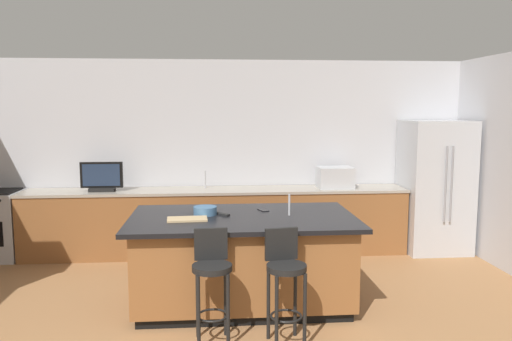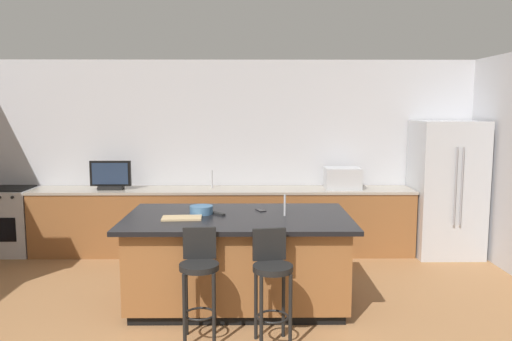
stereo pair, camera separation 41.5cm
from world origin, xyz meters
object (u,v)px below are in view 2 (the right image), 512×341
(refrigerator, at_px, (446,188))
(bar_stool_left, at_px, (199,275))
(range_oven, at_px, (7,221))
(fruit_bowl, at_px, (201,210))
(tv_monitor, at_px, (111,176))
(bar_stool_right, at_px, (272,277))
(kitchen_island, at_px, (238,259))
(cell_phone, at_px, (261,210))
(tv_remote, at_px, (219,214))
(microwave, at_px, (343,178))
(cutting_board, at_px, (182,218))

(refrigerator, distance_m, bar_stool_left, 4.02)
(range_oven, height_order, bar_stool_left, bar_stool_left)
(bar_stool_left, bearing_deg, fruit_bowl, 90.74)
(range_oven, height_order, tv_monitor, tv_monitor)
(tv_monitor, xyz_separation_m, bar_stool_right, (2.08, -2.65, -0.50))
(kitchen_island, bearing_deg, bar_stool_left, -110.86)
(bar_stool_right, height_order, fruit_bowl, fruit_bowl)
(refrigerator, height_order, cell_phone, refrigerator)
(range_oven, bearing_deg, tv_monitor, -1.98)
(refrigerator, bearing_deg, tv_remote, -150.71)
(fruit_bowl, bearing_deg, bar_stool_left, -85.61)
(refrigerator, xyz_separation_m, microwave, (-1.40, 0.08, 0.13))
(tv_monitor, xyz_separation_m, bar_stool_left, (1.46, -2.58, -0.50))
(microwave, bearing_deg, cutting_board, -134.72)
(fruit_bowl, relative_size, cutting_board, 0.62)
(bar_stool_right, xyz_separation_m, cutting_board, (-0.86, 0.75, 0.34))
(fruit_bowl, height_order, cutting_board, fruit_bowl)
(tv_monitor, height_order, cutting_board, tv_monitor)
(kitchen_island, distance_m, bar_stool_left, 0.87)
(microwave, relative_size, bar_stool_left, 0.50)
(range_oven, distance_m, bar_stool_right, 4.46)
(kitchen_island, bearing_deg, microwave, 52.75)
(tv_remote, bearing_deg, fruit_bowl, 124.76)
(kitchen_island, xyz_separation_m, refrigerator, (2.78, 1.74, 0.45))
(bar_stool_left, xyz_separation_m, bar_stool_right, (0.62, -0.07, 0.01))
(bar_stool_right, bearing_deg, tv_remote, 108.46)
(bar_stool_right, bearing_deg, kitchen_island, 99.57)
(microwave, height_order, bar_stool_right, microwave)
(bar_stool_right, height_order, tv_remote, bar_stool_right)
(refrigerator, height_order, bar_stool_left, refrigerator)
(bar_stool_left, bearing_deg, range_oven, 134.44)
(range_oven, distance_m, microwave, 4.65)
(refrigerator, distance_m, cutting_board, 3.81)
(refrigerator, distance_m, cell_phone, 2.94)
(kitchen_island, height_order, fruit_bowl, fruit_bowl)
(cutting_board, bearing_deg, fruit_bowl, 54.09)
(tv_monitor, height_order, tv_remote, tv_monitor)
(refrigerator, bearing_deg, fruit_bowl, -152.64)
(tv_monitor, relative_size, cell_phone, 3.66)
(kitchen_island, distance_m, fruit_bowl, 0.63)
(kitchen_island, xyz_separation_m, tv_remote, (-0.20, 0.07, 0.46))
(cutting_board, bearing_deg, tv_remote, 29.48)
(bar_stool_left, distance_m, tv_remote, 0.95)
(range_oven, distance_m, bar_stool_left, 3.93)
(fruit_bowl, bearing_deg, range_oven, 149.02)
(range_oven, xyz_separation_m, fruit_bowl, (2.86, -1.71, 0.50))
(microwave, xyz_separation_m, bar_stool_left, (-1.69, -2.63, -0.46))
(range_oven, relative_size, tv_monitor, 1.67)
(cell_phone, bearing_deg, bar_stool_left, -138.18)
(cell_phone, height_order, cutting_board, cutting_board)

